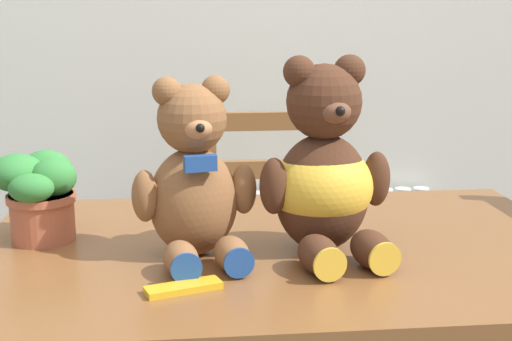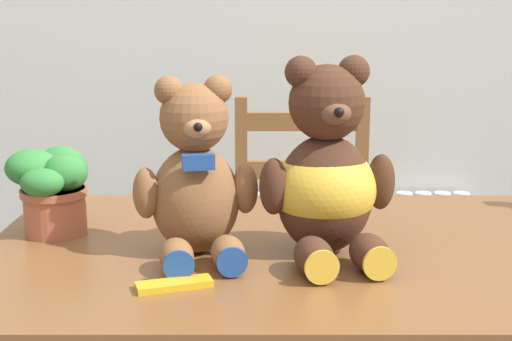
{
  "view_description": "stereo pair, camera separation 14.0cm",
  "coord_description": "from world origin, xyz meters",
  "views": [
    {
      "loc": [
        -0.21,
        -0.98,
        1.25
      ],
      "look_at": [
        -0.07,
        0.38,
        0.94
      ],
      "focal_mm": 50.0,
      "sensor_mm": 36.0,
      "label": 1
    },
    {
      "loc": [
        -0.07,
        -0.99,
        1.25
      ],
      "look_at": [
        -0.07,
        0.38,
        0.94
      ],
      "focal_mm": 50.0,
      "sensor_mm": 36.0,
      "label": 2
    }
  ],
  "objects": [
    {
      "name": "radiator",
      "position": [
        0.31,
        1.58,
        0.26
      ],
      "size": [
        0.85,
        0.1,
        0.59
      ],
      "color": "silver",
      "rests_on": "ground_plane"
    },
    {
      "name": "teddy_bear_right",
      "position": [
        0.07,
        0.37,
        0.93
      ],
      "size": [
        0.28,
        0.3,
        0.39
      ],
      "rotation": [
        0.0,
        0.0,
        3.32
      ],
      "color": "#472819",
      "rests_on": "dining_table"
    },
    {
      "name": "dining_table",
      "position": [
        0.0,
        0.41,
        0.66
      ],
      "size": [
        1.26,
        0.83,
        0.77
      ],
      "color": "brown",
      "rests_on": "ground_plane"
    },
    {
      "name": "chocolate_bar",
      "position": [
        -0.21,
        0.19,
        0.78
      ],
      "size": [
        0.14,
        0.08,
        0.01
      ],
      "primitive_type": "cube",
      "rotation": [
        0.0,
        0.0,
        0.32
      ],
      "color": "gold",
      "rests_on": "dining_table"
    },
    {
      "name": "wooden_chair_behind",
      "position": [
        0.08,
        1.19,
        0.46
      ],
      "size": [
        0.44,
        0.42,
        0.97
      ],
      "rotation": [
        0.0,
        0.0,
        3.14
      ],
      "color": "brown",
      "rests_on": "ground_plane"
    },
    {
      "name": "potted_plant",
      "position": [
        -0.51,
        0.51,
        0.88
      ],
      "size": [
        0.18,
        0.19,
        0.18
      ],
      "color": "#B25B3D",
      "rests_on": "dining_table"
    },
    {
      "name": "teddy_bear_left",
      "position": [
        -0.19,
        0.37,
        0.93
      ],
      "size": [
        0.25,
        0.27,
        0.35
      ],
      "rotation": [
        0.0,
        0.0,
        3.33
      ],
      "color": "brown",
      "rests_on": "dining_table"
    }
  ]
}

